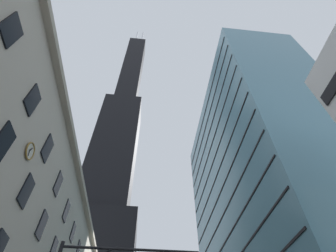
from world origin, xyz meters
TOP-DOWN VIEW (x-y plane):
  - dark_skyscraper at (-16.33, 70.36)m, footprint 24.28×24.28m
  - glass_office_midrise at (18.55, 30.29)m, footprint 15.20×40.93m

SIDE VIEW (x-z plane):
  - glass_office_midrise at x=18.55m, z-range 0.00..55.89m
  - dark_skyscraper at x=-16.33m, z-range -42.21..161.47m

